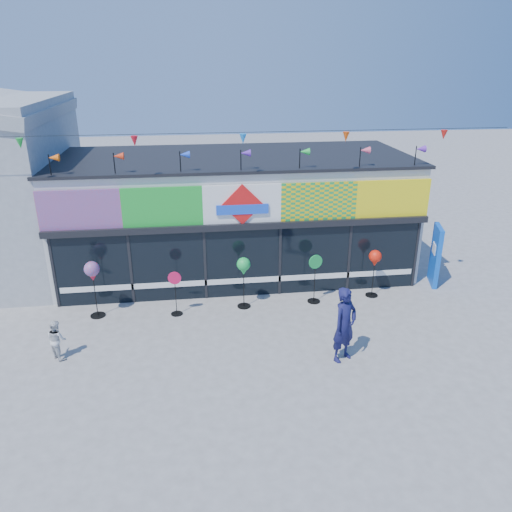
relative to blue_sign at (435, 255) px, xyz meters
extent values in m
plane|color=slate|center=(-6.57, -3.51, -1.03)|extent=(80.00, 80.00, 0.00)
cube|color=silver|center=(-6.57, 2.49, 0.97)|extent=(12.00, 5.00, 4.00)
cube|color=black|center=(-6.57, -0.07, 0.12)|extent=(11.60, 0.12, 2.30)
cube|color=black|center=(-6.57, -0.11, 1.37)|extent=(12.00, 0.30, 0.20)
cube|color=white|center=(-6.57, -0.10, -0.48)|extent=(11.40, 0.10, 0.18)
cube|color=black|center=(-6.57, 2.49, 3.02)|extent=(12.20, 5.20, 0.10)
cube|color=black|center=(-12.37, -0.08, 0.12)|extent=(0.08, 0.14, 2.30)
cube|color=black|center=(-10.07, -0.08, 0.12)|extent=(0.08, 0.14, 2.30)
cube|color=black|center=(-7.77, -0.08, 0.12)|extent=(0.08, 0.14, 2.30)
cube|color=black|center=(-5.37, -0.08, 0.12)|extent=(0.08, 0.14, 2.30)
cube|color=black|center=(-3.07, -0.08, 0.12)|extent=(0.08, 0.14, 2.30)
cube|color=black|center=(-0.77, -0.08, 0.12)|extent=(0.08, 0.14, 2.30)
cube|color=red|center=(-11.37, -0.09, 2.07)|extent=(2.40, 0.08, 1.20)
cube|color=green|center=(-8.97, -0.09, 2.07)|extent=(2.40, 0.08, 1.20)
cube|color=white|center=(-6.57, -0.09, 2.07)|extent=(2.40, 0.08, 1.20)
cube|color=yellow|center=(-4.17, -0.09, 2.07)|extent=(2.40, 0.08, 1.20)
cube|color=yellow|center=(-1.77, -0.09, 2.07)|extent=(2.40, 0.08, 1.20)
cube|color=red|center=(-6.57, -0.15, 2.07)|extent=(1.27, 0.06, 1.27)
cube|color=blue|center=(-6.57, -0.17, 1.92)|extent=(1.60, 0.05, 0.30)
cube|color=#C63F12|center=(-10.60, -0.03, -0.07)|extent=(0.78, 0.03, 0.78)
cube|color=orange|center=(-9.25, -0.03, 0.18)|extent=(0.92, 0.03, 0.92)
cube|color=purple|center=(-7.91, -0.03, 0.47)|extent=(0.78, 0.03, 0.78)
cube|color=#D2E913|center=(-6.57, -0.03, 0.01)|extent=(0.92, 0.03, 0.92)
cube|color=#E54C9F|center=(-5.23, -0.03, 0.32)|extent=(0.78, 0.03, 0.78)
cube|color=#FB5384|center=(-3.88, -0.03, 0.56)|extent=(0.92, 0.03, 0.92)
cube|color=purple|center=(-2.54, -0.03, 0.00)|extent=(0.78, 0.03, 0.78)
cylinder|color=black|center=(-12.07, 0.14, 3.32)|extent=(0.03, 0.03, 0.70)
cone|color=#FF610D|center=(-11.93, 0.14, 3.57)|extent=(0.30, 0.22, 0.22)
cylinder|color=black|center=(-10.27, 0.14, 3.32)|extent=(0.03, 0.03, 0.70)
cone|color=red|center=(-10.13, 0.14, 3.57)|extent=(0.30, 0.22, 0.22)
cylinder|color=black|center=(-8.37, 0.14, 3.32)|extent=(0.03, 0.03, 0.70)
cone|color=blue|center=(-8.23, 0.14, 3.57)|extent=(0.30, 0.22, 0.22)
cylinder|color=black|center=(-6.57, 0.14, 3.32)|extent=(0.03, 0.03, 0.70)
cone|color=#5824AC|center=(-6.43, 0.14, 3.57)|extent=(0.30, 0.22, 0.22)
cylinder|color=black|center=(-4.77, 0.14, 3.32)|extent=(0.03, 0.03, 0.70)
cone|color=green|center=(-4.63, 0.14, 3.57)|extent=(0.30, 0.22, 0.22)
cylinder|color=black|center=(-2.87, 0.14, 3.32)|extent=(0.03, 0.03, 0.70)
cone|color=#EB4E6F|center=(-2.73, 0.14, 3.57)|extent=(0.30, 0.22, 0.22)
cylinder|color=black|center=(-1.07, 0.14, 3.32)|extent=(0.03, 0.03, 0.70)
cone|color=purple|center=(-0.93, 0.14, 3.57)|extent=(0.30, 0.22, 0.22)
cylinder|color=black|center=(-6.57, -0.51, 4.27)|extent=(16.00, 0.01, 0.01)
cone|color=green|center=(-12.57, -0.51, 4.09)|extent=(0.20, 0.20, 0.28)
cone|color=red|center=(-9.57, -0.51, 4.09)|extent=(0.20, 0.20, 0.28)
cone|color=#1A86E5|center=(-6.57, -0.51, 4.09)|extent=(0.20, 0.20, 0.28)
cone|color=#F74D0D|center=(-3.57, -0.51, 4.09)|extent=(0.20, 0.20, 0.28)
cone|color=red|center=(-0.57, -0.51, 4.09)|extent=(0.20, 0.20, 0.28)
cube|color=blue|center=(0.00, 0.00, -0.01)|extent=(0.43, 1.03, 2.05)
cube|color=white|center=(-0.08, 0.00, 0.25)|extent=(0.17, 0.46, 0.36)
cylinder|color=black|center=(-11.07, -0.90, -1.02)|extent=(0.45, 0.45, 0.03)
cylinder|color=black|center=(-11.07, -0.90, -0.27)|extent=(0.03, 0.03, 1.45)
sphere|color=red|center=(-11.07, -0.90, 0.51)|extent=(0.45, 0.45, 0.45)
cone|color=red|center=(-11.07, -0.90, 0.23)|extent=(0.22, 0.22, 0.20)
cylinder|color=black|center=(-8.70, -1.11, -1.02)|extent=(0.36, 0.36, 0.03)
cylinder|color=black|center=(-8.70, -1.11, -0.43)|extent=(0.02, 0.02, 1.16)
cylinder|color=#D51447|center=(-8.70, -1.11, 0.17)|extent=(0.39, 0.06, 0.39)
cylinder|color=black|center=(-6.63, -0.88, -1.02)|extent=(0.42, 0.42, 0.03)
cylinder|color=black|center=(-6.63, -0.88, -0.32)|extent=(0.03, 0.03, 1.35)
sphere|color=green|center=(-6.63, -0.88, 0.41)|extent=(0.42, 0.42, 0.42)
cone|color=green|center=(-6.63, -0.88, 0.14)|extent=(0.21, 0.21, 0.19)
cylinder|color=black|center=(-4.38, -0.84, -1.02)|extent=(0.41, 0.41, 0.03)
cylinder|color=black|center=(-4.38, -0.84, -0.34)|extent=(0.02, 0.02, 1.33)
cylinder|color=green|center=(-4.38, -0.84, 0.34)|extent=(0.45, 0.14, 0.45)
cylinder|color=black|center=(-2.40, -0.66, -1.02)|extent=(0.40, 0.40, 0.03)
cylinder|color=black|center=(-2.40, -0.66, -0.35)|extent=(0.02, 0.02, 1.31)
sphere|color=red|center=(-2.40, -0.66, 0.35)|extent=(0.40, 0.40, 0.40)
cone|color=red|center=(-2.40, -0.66, 0.10)|extent=(0.20, 0.20, 0.18)
imported|color=#161644|center=(-4.42, -4.10, -0.03)|extent=(0.87, 0.79, 2.00)
imported|color=silver|center=(-11.70, -3.07, -0.50)|extent=(0.57, 0.58, 1.07)
camera|label=1|loc=(-8.09, -14.71, 6.24)|focal=35.00mm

